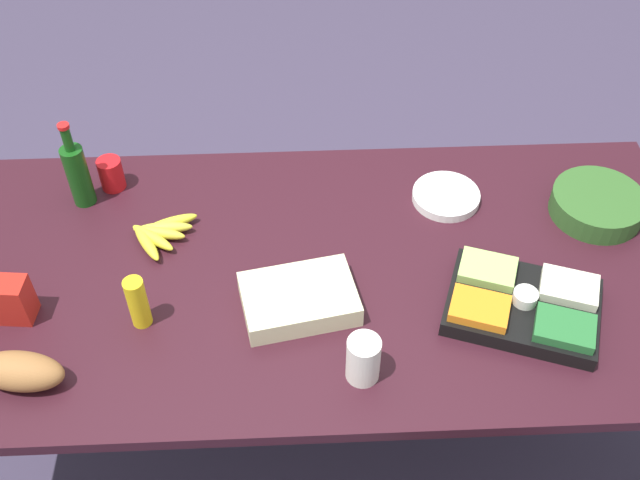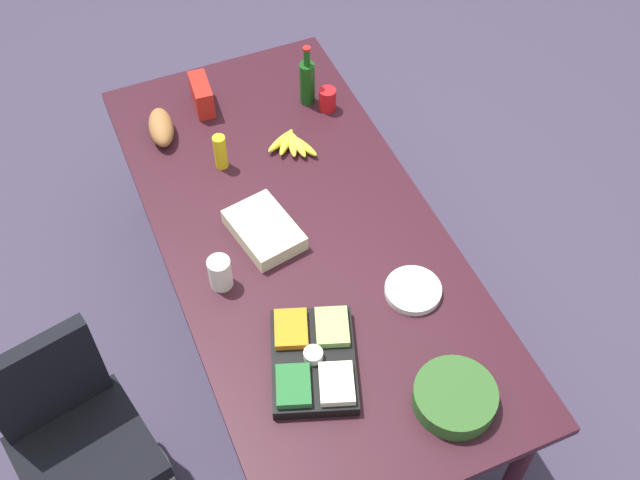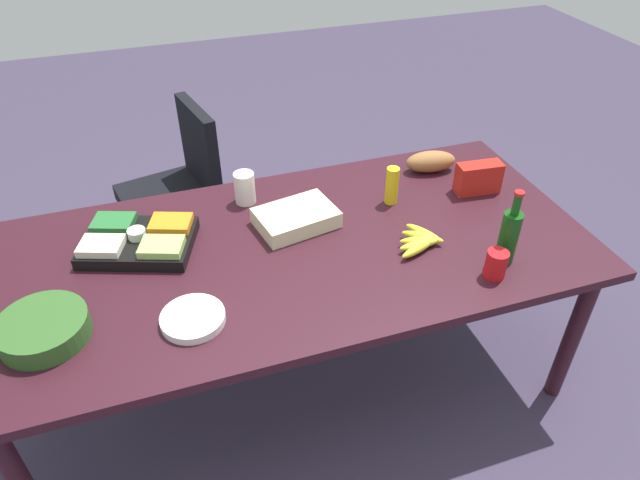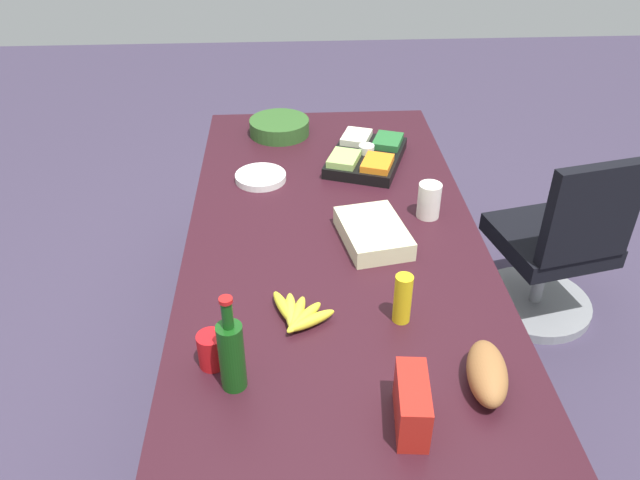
# 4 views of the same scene
# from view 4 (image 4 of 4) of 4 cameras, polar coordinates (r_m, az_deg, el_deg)

# --- Properties ---
(ground_plane) EXTENTS (10.00, 10.00, 0.00)m
(ground_plane) POSITION_cam_4_polar(r_m,az_deg,el_deg) (2.89, 1.08, -12.39)
(ground_plane) COLOR #3D344C
(conference_table) EXTENTS (2.35, 1.11, 0.77)m
(conference_table) POSITION_cam_4_polar(r_m,az_deg,el_deg) (2.43, 1.26, -0.87)
(conference_table) COLOR #32121C
(conference_table) RESTS_ON ground
(office_chair) EXTENTS (0.58, 0.57, 0.92)m
(office_chair) POSITION_cam_4_polar(r_m,az_deg,el_deg) (3.19, 20.30, -1.40)
(office_chair) COLOR gray
(office_chair) RESTS_ON ground
(veggie_tray) EXTENTS (0.50, 0.42, 0.09)m
(veggie_tray) POSITION_cam_4_polar(r_m,az_deg,el_deg) (2.90, 4.20, 7.64)
(veggie_tray) COLOR black
(veggie_tray) RESTS_ON conference_table
(paper_plate_stack) EXTENTS (0.23, 0.23, 0.03)m
(paper_plate_stack) POSITION_cam_4_polar(r_m,az_deg,el_deg) (2.76, -5.38, 5.67)
(paper_plate_stack) COLOR white
(paper_plate_stack) RESTS_ON conference_table
(red_solo_cup) EXTENTS (0.09, 0.09, 0.11)m
(red_solo_cup) POSITION_cam_4_polar(r_m,az_deg,el_deg) (1.86, -9.76, -9.78)
(red_solo_cup) COLOR red
(red_solo_cup) RESTS_ON conference_table
(wine_bottle) EXTENTS (0.07, 0.07, 0.31)m
(wine_bottle) POSITION_cam_4_polar(r_m,az_deg,el_deg) (1.74, -8.00, -10.12)
(wine_bottle) COLOR #134814
(wine_bottle) RESTS_ON conference_table
(banana_bunch) EXTENTS (0.21, 0.21, 0.04)m
(banana_bunch) POSITION_cam_4_polar(r_m,az_deg,el_deg) (1.99, -2.06, -6.69)
(banana_bunch) COLOR yellow
(banana_bunch) RESTS_ON conference_table
(chip_bag_red) EXTENTS (0.21, 0.10, 0.14)m
(chip_bag_red) POSITION_cam_4_polar(r_m,az_deg,el_deg) (1.69, 8.31, -14.47)
(chip_bag_red) COLOR red
(chip_bag_red) RESTS_ON conference_table
(bread_loaf) EXTENTS (0.25, 0.15, 0.10)m
(bread_loaf) POSITION_cam_4_polar(r_m,az_deg,el_deg) (1.83, 14.85, -11.53)
(bread_loaf) COLOR #9A6537
(bread_loaf) RESTS_ON conference_table
(mustard_bottle) EXTENTS (0.06, 0.06, 0.17)m
(mustard_bottle) POSITION_cam_4_polar(r_m,az_deg,el_deg) (1.97, 7.48, -5.28)
(mustard_bottle) COLOR yellow
(mustard_bottle) RESTS_ON conference_table
(sheet_cake) EXTENTS (0.36, 0.28, 0.07)m
(sheet_cake) POSITION_cam_4_polar(r_m,az_deg,el_deg) (2.35, 4.82, 0.64)
(sheet_cake) COLOR beige
(sheet_cake) RESTS_ON conference_table
(mayo_jar) EXTENTS (0.10, 0.10, 0.14)m
(mayo_jar) POSITION_cam_4_polar(r_m,az_deg,el_deg) (2.50, 9.82, 3.54)
(mayo_jar) COLOR white
(mayo_jar) RESTS_ON conference_table
(salad_bowl) EXTENTS (0.30, 0.30, 0.08)m
(salad_bowl) POSITION_cam_4_polar(r_m,az_deg,el_deg) (3.17, -3.69, 10.16)
(salad_bowl) COLOR #2F5A25
(salad_bowl) RESTS_ON conference_table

